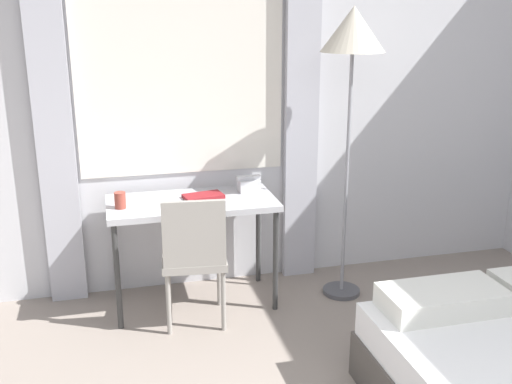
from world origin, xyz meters
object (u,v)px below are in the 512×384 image
at_px(telephone, 249,184).
at_px(desk_chair, 194,253).
at_px(standing_lamp, 353,44).
at_px(book, 203,196).
at_px(mug, 120,200).
at_px(desk, 192,210).

bearing_deg(telephone, desk_chair, -137.75).
distance_m(standing_lamp, book, 1.38).
xyz_separation_m(desk_chair, telephone, (0.45, 0.41, 0.30)).
xyz_separation_m(standing_lamp, mug, (-1.50, 0.06, -0.94)).
bearing_deg(desk, telephone, 15.29).
height_order(standing_lamp, telephone, standing_lamp).
distance_m(book, mug, 0.55).
bearing_deg(telephone, desk, -164.71).
height_order(desk, mug, mug).
bearing_deg(mug, book, 8.61).
bearing_deg(book, standing_lamp, -8.70).
height_order(desk, standing_lamp, standing_lamp).
bearing_deg(book, desk, -160.12).
bearing_deg(book, mug, -171.39).
relative_size(standing_lamp, telephone, 12.03).
height_order(telephone, book, telephone).
relative_size(book, mug, 2.69).
bearing_deg(desk_chair, book, 76.14).
bearing_deg(standing_lamp, telephone, 159.84).
bearing_deg(desk, desk_chair, -97.16).
xyz_separation_m(desk_chair, mug, (-0.42, 0.24, 0.30)).
relative_size(desk, mug, 10.59).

